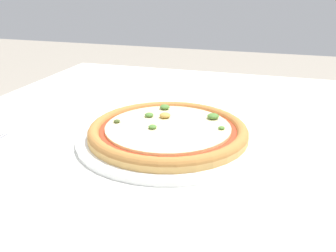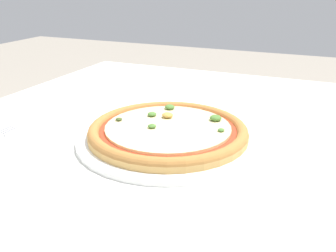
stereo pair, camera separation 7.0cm
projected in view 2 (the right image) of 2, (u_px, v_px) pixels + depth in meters
The scene contains 2 objects.
dining_table at pixel (276, 184), 0.72m from camera, with size 1.41×1.05×0.74m.
pizza_plate at pixel (168, 132), 0.71m from camera, with size 0.35×0.35×0.04m.
Camera 2 is at (0.06, -0.66, 1.03)m, focal length 40.00 mm.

